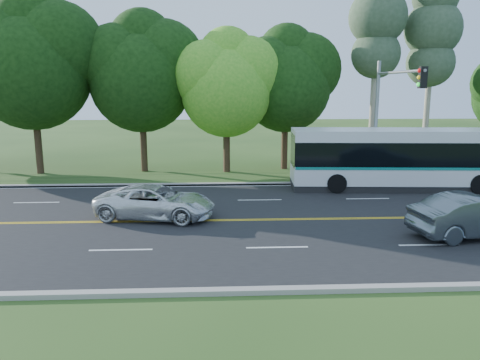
{
  "coord_description": "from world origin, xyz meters",
  "views": [
    {
      "loc": [
        -2.57,
        -19.19,
        5.67
      ],
      "look_at": [
        -1.56,
        2.0,
        1.35
      ],
      "focal_mm": 35.0,
      "sensor_mm": 36.0,
      "label": 1
    }
  ],
  "objects_px": {
    "sedan": "(476,216)",
    "traffic_signal": "(389,104)",
    "transit_bus": "(406,160)",
    "suv": "(156,202)"
  },
  "relations": [
    {
      "from": "sedan",
      "to": "traffic_signal",
      "type": "bearing_deg",
      "value": -5.01
    },
    {
      "from": "traffic_signal",
      "to": "transit_bus",
      "type": "relative_size",
      "value": 0.55
    },
    {
      "from": "sedan",
      "to": "suv",
      "type": "relative_size",
      "value": 0.97
    },
    {
      "from": "transit_bus",
      "to": "sedan",
      "type": "bearing_deg",
      "value": -90.54
    },
    {
      "from": "sedan",
      "to": "suv",
      "type": "distance_m",
      "value": 12.82
    },
    {
      "from": "traffic_signal",
      "to": "suv",
      "type": "xyz_separation_m",
      "value": [
        -11.77,
        -4.89,
        -3.94
      ]
    },
    {
      "from": "transit_bus",
      "to": "sedan",
      "type": "xyz_separation_m",
      "value": [
        -0.65,
        -8.42,
        -0.81
      ]
    },
    {
      "from": "traffic_signal",
      "to": "sedan",
      "type": "relative_size",
      "value": 1.42
    },
    {
      "from": "transit_bus",
      "to": "sedan",
      "type": "relative_size",
      "value": 2.57
    },
    {
      "from": "sedan",
      "to": "transit_bus",
      "type": "bearing_deg",
      "value": -14.06
    }
  ]
}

